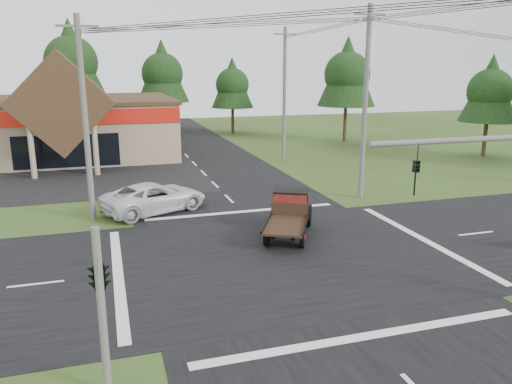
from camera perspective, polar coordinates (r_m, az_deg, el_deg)
name	(u,v)px	position (r m, az deg, el deg)	size (l,w,h in m)	color
ground	(285,256)	(21.85, 3.32, -7.31)	(120.00, 120.00, 0.00)	#314117
road_ns	(285,256)	(21.85, 3.32, -7.28)	(12.00, 120.00, 0.02)	black
road_ew	(285,256)	(21.84, 3.32, -7.28)	(120.00, 12.00, 0.02)	black
parking_apron	(6,182)	(39.46, -26.66, 0.99)	(28.00, 14.00, 0.02)	black
cvs_building	(2,127)	(49.62, -27.07, 6.61)	(30.40, 18.20, 9.19)	#9B8469
traffic_signal_corner	(98,260)	(12.54, -17.63, -7.41)	(0.53, 2.48, 4.40)	#595651
utility_pole_nw	(85,119)	(27.17, -18.95, 7.92)	(2.00, 0.30, 10.50)	#595651
utility_pole_ne	(365,102)	(31.06, 12.37, 9.98)	(2.00, 0.30, 11.50)	#595651
utility_pole_n	(284,93)	(43.80, 3.27, 11.21)	(2.00, 0.30, 11.20)	#595651
tree_row_c	(71,59)	(60.11, -20.41, 14.02)	(7.28, 7.28, 13.13)	#332316
tree_row_d	(162,72)	(61.45, -10.67, 13.37)	(6.16, 6.16, 11.11)	#332316
tree_row_e	(232,83)	(60.98, -2.73, 12.33)	(5.04, 5.04, 9.09)	#332316
tree_side_ne	(347,72)	(55.11, 10.38, 13.32)	(6.16, 6.16, 11.11)	#332316
tree_side_e_near	(490,89)	(49.74, 25.21, 10.61)	(5.04, 5.04, 9.09)	#332316
antique_flatbed_truck	(288,215)	(23.99, 3.72, -2.69)	(1.90, 4.98, 2.08)	maroon
white_pickup	(154,197)	(28.63, -11.53, -0.61)	(2.75, 5.96, 1.66)	silver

